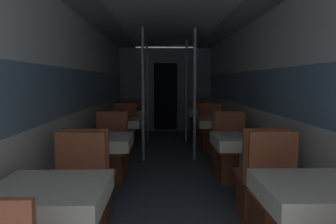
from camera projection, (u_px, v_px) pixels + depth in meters
wall_left at (84, 97)px, 4.84m from camera, size 0.05×10.31×2.28m
wall_right at (255, 96)px, 4.90m from camera, size 0.05×10.31×2.28m
ceiling_panel at (170, 16)px, 4.76m from camera, size 2.55×10.31×0.07m
bulkhead_far at (166, 90)px, 9.03m from camera, size 2.50×0.09×2.28m
dining_table_left_0 at (50, 200)px, 2.05m from camera, size 0.70×0.70×0.74m
chair_left_far_0 at (77, 214)px, 2.70m from camera, size 0.43×0.43×0.94m
dining_table_left_1 at (101, 145)px, 3.84m from camera, size 0.70×0.70×0.74m
chair_left_near_1 at (91, 191)px, 3.25m from camera, size 0.43×0.43×0.94m
chair_left_far_1 at (110, 161)px, 4.49m from camera, size 0.43×0.43×0.94m
dining_table_left_2 at (120, 124)px, 5.63m from camera, size 0.70×0.70×0.74m
chair_left_near_2 at (115, 152)px, 5.04m from camera, size 0.43×0.43×0.94m
chair_left_far_2 at (124, 138)px, 6.29m from camera, size 0.43×0.43×0.94m
support_pole_left_2 at (143, 95)px, 5.59m from camera, size 0.05×0.05×2.28m
dining_table_left_3 at (130, 114)px, 7.42m from camera, size 0.70×0.70×0.74m
chair_left_near_3 at (127, 133)px, 6.83m from camera, size 0.43×0.43×0.94m
chair_left_far_3 at (132, 125)px, 8.08m from camera, size 0.43×0.43×0.94m
support_pole_left_3 at (147, 92)px, 7.38m from camera, size 0.05×0.05×2.28m
dining_table_right_0 at (316, 198)px, 2.09m from camera, size 0.70×0.70×0.74m
chair_right_far_0 at (279, 212)px, 2.74m from camera, size 0.43×0.43×0.94m
dining_table_right_1 at (244, 144)px, 3.88m from camera, size 0.70×0.70×0.74m
chair_right_near_1 at (259, 190)px, 3.29m from camera, size 0.43×0.43×0.94m
chair_right_far_1 at (232, 160)px, 4.53m from camera, size 0.43×0.43×0.94m
dining_table_right_2 at (217, 124)px, 5.67m from camera, size 0.70×0.70×0.74m
chair_right_near_2 at (224, 152)px, 5.08m from camera, size 0.43×0.43×0.94m
chair_right_far_2 at (211, 138)px, 6.33m from camera, size 0.43×0.43×0.94m
support_pole_right_2 at (195, 95)px, 5.61m from camera, size 0.05×0.05×2.28m
dining_table_right_3 at (204, 114)px, 7.46m from camera, size 0.70×0.70×0.74m
chair_right_near_3 at (207, 133)px, 6.87m from camera, size 0.43×0.43×0.94m
chair_right_far_3 at (200, 125)px, 8.12m from camera, size 0.43×0.43×0.94m
support_pole_right_3 at (186, 92)px, 7.40m from camera, size 0.05×0.05×2.28m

